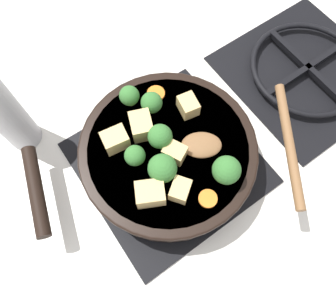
% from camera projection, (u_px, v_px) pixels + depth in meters
% --- Properties ---
extents(ground_plane, '(2.40, 2.40, 0.00)m').
position_uv_depth(ground_plane, '(168.00, 163.00, 0.63)').
color(ground_plane, white).
extents(front_burner_grate, '(0.31, 0.31, 0.03)m').
position_uv_depth(front_burner_grate, '(168.00, 161.00, 0.62)').
color(front_burner_grate, black).
rests_on(front_burner_grate, ground_plane).
extents(rear_burner_grate, '(0.31, 0.31, 0.03)m').
position_uv_depth(rear_burner_grate, '(306.00, 70.00, 0.70)').
color(rear_burner_grate, black).
rests_on(rear_burner_grate, ground_plane).
extents(skillet_pan, '(0.31, 0.41, 0.05)m').
position_uv_depth(skillet_pan, '(167.00, 152.00, 0.58)').
color(skillet_pan, black).
rests_on(skillet_pan, front_burner_grate).
extents(wooden_spoon, '(0.22, 0.23, 0.02)m').
position_uv_depth(wooden_spoon, '(251.00, 144.00, 0.55)').
color(wooden_spoon, brown).
rests_on(wooden_spoon, skillet_pan).
extents(tofu_cube_center_large, '(0.04, 0.05, 0.03)m').
position_uv_depth(tofu_cube_center_large, '(115.00, 140.00, 0.54)').
color(tofu_cube_center_large, '#DBB770').
rests_on(tofu_cube_center_large, skillet_pan).
extents(tofu_cube_near_handle, '(0.05, 0.05, 0.04)m').
position_uv_depth(tofu_cube_near_handle, '(141.00, 126.00, 0.55)').
color(tofu_cube_near_handle, '#DBB770').
rests_on(tofu_cube_near_handle, skillet_pan).
extents(tofu_cube_east_chunk, '(0.04, 0.05, 0.03)m').
position_uv_depth(tofu_cube_east_chunk, '(180.00, 190.00, 0.51)').
color(tofu_cube_east_chunk, '#DBB770').
rests_on(tofu_cube_east_chunk, skillet_pan).
extents(tofu_cube_west_chunk, '(0.04, 0.04, 0.03)m').
position_uv_depth(tofu_cube_west_chunk, '(174.00, 153.00, 0.54)').
color(tofu_cube_west_chunk, '#DBB770').
rests_on(tofu_cube_west_chunk, skillet_pan).
extents(tofu_cube_back_piece, '(0.05, 0.06, 0.04)m').
position_uv_depth(tofu_cube_back_piece, '(150.00, 194.00, 0.50)').
color(tofu_cube_back_piece, '#DBB770').
rests_on(tofu_cube_back_piece, skillet_pan).
extents(tofu_cube_front_piece, '(0.04, 0.04, 0.03)m').
position_uv_depth(tofu_cube_front_piece, '(188.00, 106.00, 0.57)').
color(tofu_cube_front_piece, '#DBB770').
rests_on(tofu_cube_front_piece, skillet_pan).
extents(broccoli_floret_near_spoon, '(0.05, 0.05, 0.05)m').
position_uv_depth(broccoli_floret_near_spoon, '(162.00, 168.00, 0.51)').
color(broccoli_floret_near_spoon, '#709956').
rests_on(broccoli_floret_near_spoon, skillet_pan).
extents(broccoli_floret_center_top, '(0.04, 0.04, 0.04)m').
position_uv_depth(broccoli_floret_center_top, '(129.00, 96.00, 0.57)').
color(broccoli_floret_center_top, '#709956').
rests_on(broccoli_floret_center_top, skillet_pan).
extents(broccoli_floret_east_rim, '(0.05, 0.05, 0.05)m').
position_uv_depth(broccoli_floret_east_rim, '(227.00, 170.00, 0.51)').
color(broccoli_floret_east_rim, '#709956').
rests_on(broccoli_floret_east_rim, skillet_pan).
extents(broccoli_floret_west_rim, '(0.04, 0.04, 0.04)m').
position_uv_depth(broccoli_floret_west_rim, '(152.00, 103.00, 0.56)').
color(broccoli_floret_west_rim, '#709956').
rests_on(broccoli_floret_west_rim, skillet_pan).
extents(broccoli_floret_north_edge, '(0.03, 0.03, 0.04)m').
position_uv_depth(broccoli_floret_north_edge, '(135.00, 156.00, 0.52)').
color(broccoli_floret_north_edge, '#709956').
rests_on(broccoli_floret_north_edge, skillet_pan).
extents(broccoli_floret_south_cluster, '(0.04, 0.04, 0.05)m').
position_uv_depth(broccoli_floret_south_cluster, '(160.00, 137.00, 0.53)').
color(broccoli_floret_south_cluster, '#709956').
rests_on(broccoli_floret_south_cluster, skillet_pan).
extents(carrot_slice_orange_thin, '(0.03, 0.03, 0.01)m').
position_uv_depth(carrot_slice_orange_thin, '(208.00, 199.00, 0.52)').
color(carrot_slice_orange_thin, orange).
rests_on(carrot_slice_orange_thin, skillet_pan).
extents(carrot_slice_near_center, '(0.03, 0.03, 0.01)m').
position_uv_depth(carrot_slice_near_center, '(156.00, 94.00, 0.59)').
color(carrot_slice_near_center, orange).
rests_on(carrot_slice_near_center, skillet_pan).
extents(pepper_mill, '(0.06, 0.06, 0.21)m').
position_uv_depth(pepper_mill, '(4.00, 113.00, 0.56)').
color(pepper_mill, '#B2B2B7').
rests_on(pepper_mill, ground_plane).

